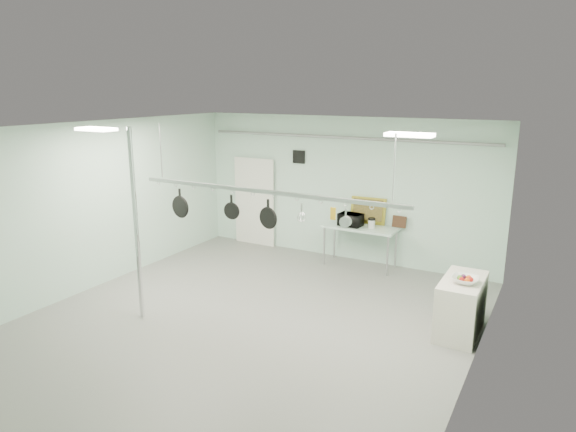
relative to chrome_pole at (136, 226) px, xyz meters
The scene contains 25 objects.
floor 2.41m from the chrome_pole, 19.44° to the left, with size 8.00×8.00×0.00m, color gray.
ceiling 2.40m from the chrome_pole, 19.44° to the left, with size 7.00×8.00×0.02m, color silver.
back_wall 4.89m from the chrome_pole, 69.68° to the left, with size 7.00×0.02×3.20m, color silver.
right_wall 5.22m from the chrome_pole, ahead, with size 0.02×8.00×3.20m, color silver.
door 4.61m from the chrome_pole, 97.53° to the left, with size 1.10×0.10×2.20m, color silver.
wall_vent 4.65m from the chrome_pole, 82.52° to the left, with size 0.30×0.04×0.30m, color black.
conduit_pipe 4.95m from the chrome_pole, 69.30° to the left, with size 0.07×0.07×6.60m, color gray.
chrome_pole is the anchor object (origin of this frame).
prep_table 4.85m from the chrome_pole, 61.29° to the left, with size 1.60×0.70×0.91m.
side_cabinet 5.37m from the chrome_pole, 22.41° to the left, with size 0.60×1.20×0.90m, color silver.
pot_rack 2.19m from the chrome_pole, 25.35° to the left, with size 4.80×0.06×1.00m.
light_panel_left 1.65m from the chrome_pole, 158.20° to the right, with size 0.65×0.30×0.05m, color white.
light_panel_right 4.55m from the chrome_pole, 16.31° to the left, with size 0.65×0.30×0.05m, color white.
microwave 4.66m from the chrome_pole, 62.92° to the left, with size 0.49×0.33×0.27m, color black.
coffee_canister 4.93m from the chrome_pole, 58.37° to the left, with size 0.15×0.15×0.18m, color silver.
painting_large 5.09m from the chrome_pole, 62.39° to the left, with size 0.78×0.05×0.58m, color gold.
painting_small 5.47m from the chrome_pole, 55.79° to the left, with size 0.30×0.04×0.25m, color #362013.
fruit_bowl 5.28m from the chrome_pole, 20.77° to the left, with size 0.40×0.40×0.10m, color white.
skillet_left 0.94m from the chrome_pole, 78.88° to the left, with size 0.39×0.06×0.53m, color black, non-canonical shape.
skillet_mid 1.59m from the chrome_pole, 35.21° to the left, with size 0.29×0.06×0.40m, color black, non-canonical shape.
skillet_right 2.19m from the chrome_pole, 24.42° to the left, with size 0.35×0.06×0.48m, color black, non-canonical shape.
whisk 2.75m from the chrome_pole, 19.23° to the left, with size 0.14×0.14×0.29m, color #A5A5A9, non-canonical shape.
grater 3.26m from the chrome_pole, 16.16° to the left, with size 0.08×0.02×0.21m, color yellow, non-canonical shape.
saucepan 3.45m from the chrome_pole, 15.22° to the left, with size 0.16×0.09×0.28m, color #B7B7BC, non-canonical shape.
fruit_cluster 5.28m from the chrome_pole, 20.77° to the left, with size 0.24×0.24×0.09m, color #AB150F, non-canonical shape.
Camera 1 is at (4.39, -6.47, 3.78)m, focal length 32.00 mm.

